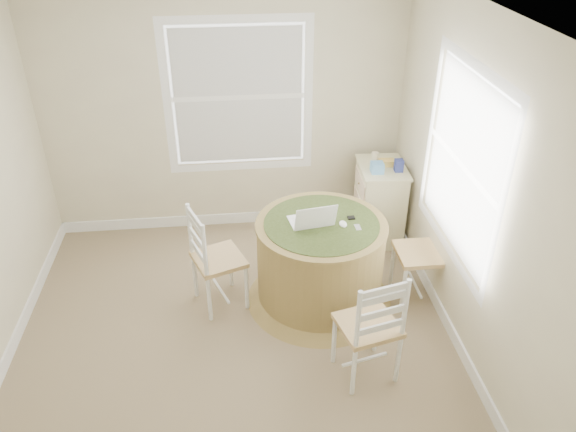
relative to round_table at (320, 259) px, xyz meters
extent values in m
cube|color=#927D5D|center=(-0.77, -0.41, -0.45)|extent=(3.60, 3.60, 0.02)
cube|color=white|center=(-0.77, -0.41, 2.17)|extent=(3.60, 3.60, 0.02)
cube|color=beige|center=(-0.77, 1.40, 0.86)|extent=(3.60, 0.02, 2.60)
cube|color=beige|center=(-0.77, -2.22, 0.86)|extent=(3.60, 0.02, 2.60)
cube|color=beige|center=(1.04, -0.41, 0.86)|extent=(0.02, 3.60, 2.60)
cube|color=white|center=(-0.77, 1.38, -0.38)|extent=(3.60, 0.02, 0.12)
cube|color=white|center=(-2.56, -0.41, -0.38)|extent=(0.02, 3.60, 0.12)
cube|color=white|center=(1.02, -0.41, -0.38)|extent=(0.02, 3.60, 0.12)
cylinder|color=olive|center=(0.00, 0.00, 0.00)|extent=(1.10, 1.10, 0.72)
cone|color=olive|center=(0.00, 0.00, -0.40)|extent=(1.30, 1.30, 0.08)
cylinder|color=olive|center=(0.00, 0.00, 0.35)|extent=(1.12, 1.12, 0.03)
cylinder|color=#425524|center=(0.00, 0.00, 0.36)|extent=(0.98, 0.98, 0.01)
cone|color=#425524|center=(0.00, 0.00, 0.31)|extent=(1.08, 1.08, 0.10)
cube|color=white|center=(-0.09, 0.05, 0.37)|extent=(0.38, 0.30, 0.02)
cube|color=silver|center=(-0.09, 0.05, 0.38)|extent=(0.30, 0.18, 0.00)
cube|color=black|center=(-0.07, -0.10, 0.49)|extent=(0.36, 0.12, 0.23)
ellipsoid|color=white|center=(0.17, -0.04, 0.38)|extent=(0.07, 0.10, 0.04)
cube|color=#B7BABF|center=(0.29, -0.10, 0.37)|extent=(0.05, 0.09, 0.02)
cube|color=black|center=(0.26, 0.05, 0.37)|extent=(0.06, 0.05, 0.02)
cube|color=beige|center=(0.77, 0.96, -0.04)|extent=(0.45, 0.61, 0.80)
cube|color=beige|center=(0.77, 0.96, 0.37)|extent=(0.48, 0.64, 0.02)
cube|color=beige|center=(0.54, 0.97, -0.28)|extent=(0.03, 0.50, 0.17)
cube|color=beige|center=(0.54, 0.97, -0.03)|extent=(0.03, 0.50, 0.17)
cube|color=beige|center=(0.54, 0.97, 0.20)|extent=(0.03, 0.50, 0.17)
cube|color=#60A1DC|center=(0.67, 0.84, 0.44)|extent=(0.13, 0.13, 0.10)
cube|color=#E6BB51|center=(0.82, 0.98, 0.42)|extent=(0.15, 0.11, 0.06)
cube|color=navy|center=(0.90, 0.84, 0.45)|extent=(0.08, 0.08, 0.12)
cylinder|color=beige|center=(0.72, 1.11, 0.43)|extent=(0.07, 0.07, 0.09)
camera|label=1|loc=(-0.71, -3.93, 2.87)|focal=35.00mm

